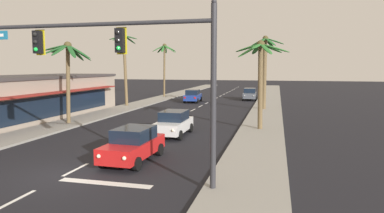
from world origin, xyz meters
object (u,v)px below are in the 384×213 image
(sedan_third_in_queue, at_px, (174,123))
(palm_right_third, at_px, (265,61))
(traffic_signal_mast, at_px, (125,57))
(palm_left_third, at_px, (124,55))
(sedan_lead_at_stop_bar, at_px, (133,144))
(sedan_oncoming_far, at_px, (193,96))
(palm_left_second, at_px, (68,61))
(sedan_parked_nearest_kerb, at_px, (250,94))
(palm_left_farthest, at_px, (164,56))
(palm_right_second, at_px, (260,65))
(storefront_strip_left, at_px, (8,100))

(sedan_third_in_queue, xyz_separation_m, palm_right_third, (5.47, 15.62, 4.45))
(traffic_signal_mast, bearing_deg, palm_left_third, 115.04)
(sedan_lead_at_stop_bar, height_order, sedan_oncoming_far, same)
(traffic_signal_mast, xyz_separation_m, palm_left_second, (-10.61, 12.12, 0.12))
(sedan_oncoming_far, height_order, sedan_parked_nearest_kerb, same)
(traffic_signal_mast, relative_size, palm_right_third, 1.38)
(palm_left_second, xyz_separation_m, palm_left_farthest, (-0.57, 25.98, 1.13))
(sedan_lead_at_stop_bar, bearing_deg, sedan_oncoming_far, 97.97)
(palm_right_third, bearing_deg, palm_left_third, -178.54)
(palm_left_second, relative_size, palm_left_farthest, 0.81)
(sedan_lead_at_stop_bar, relative_size, palm_left_third, 0.52)
(palm_right_third, bearing_deg, palm_left_second, -138.19)
(palm_left_second, distance_m, palm_right_third, 20.10)
(traffic_signal_mast, bearing_deg, palm_right_third, 80.28)
(sedan_parked_nearest_kerb, bearing_deg, palm_left_second, -116.84)
(traffic_signal_mast, height_order, palm_right_third, palm_right_third)
(palm_left_second, relative_size, palm_left_third, 0.78)
(sedan_third_in_queue, distance_m, palm_right_second, 7.58)
(sedan_lead_at_stop_bar, relative_size, sedan_third_in_queue, 1.01)
(sedan_oncoming_far, bearing_deg, sedan_parked_nearest_kerb, 34.95)
(sedan_parked_nearest_kerb, xyz_separation_m, palm_right_second, (2.54, -23.89, 3.98))
(storefront_strip_left, bearing_deg, sedan_parked_nearest_kerb, 54.23)
(sedan_third_in_queue, relative_size, sedan_parked_nearest_kerb, 0.99)
(sedan_third_in_queue, height_order, sedan_parked_nearest_kerb, same)
(traffic_signal_mast, height_order, sedan_lead_at_stop_bar, traffic_signal_mast)
(palm_left_third, height_order, palm_right_third, palm_left_third)
(sedan_parked_nearest_kerb, xyz_separation_m, storefront_strip_left, (-18.16, -25.20, 1.10))
(palm_left_farthest, xyz_separation_m, palm_right_second, (15.69, -25.01, -1.46))
(traffic_signal_mast, relative_size, sedan_oncoming_far, 2.45)
(sedan_parked_nearest_kerb, xyz_separation_m, palm_left_third, (-13.71, -11.88, 5.17))
(palm_right_second, bearing_deg, sedan_lead_at_stop_bar, -119.65)
(traffic_signal_mast, relative_size, palm_left_second, 1.66)
(palm_right_second, distance_m, storefront_strip_left, 20.93)
(traffic_signal_mast, xyz_separation_m, palm_right_second, (4.51, 13.10, -0.22))
(palm_left_farthest, height_order, palm_right_second, palm_left_farthest)
(traffic_signal_mast, bearing_deg, palm_left_farthest, 106.35)
(sedan_parked_nearest_kerb, bearing_deg, sedan_third_in_queue, -96.47)
(sedan_lead_at_stop_bar, xyz_separation_m, palm_left_second, (-9.48, 8.93, 4.31))
(palm_left_third, bearing_deg, sedan_third_in_queue, -55.04)
(palm_left_third, bearing_deg, palm_right_third, 1.46)
(sedan_parked_nearest_kerb, height_order, palm_left_third, palm_left_third)
(palm_left_second, bearing_deg, palm_right_third, 41.81)
(sedan_parked_nearest_kerb, distance_m, palm_right_third, 12.53)
(palm_left_second, xyz_separation_m, palm_right_second, (15.12, 0.98, -0.33))
(traffic_signal_mast, xyz_separation_m, sedan_lead_at_stop_bar, (-1.13, 3.19, -4.20))
(storefront_strip_left, bearing_deg, palm_right_second, 3.62)
(sedan_lead_at_stop_bar, xyz_separation_m, palm_right_third, (5.50, 22.33, 4.45))
(traffic_signal_mast, distance_m, palm_right_second, 13.86)
(traffic_signal_mast, bearing_deg, sedan_oncoming_far, 99.16)
(sedan_parked_nearest_kerb, height_order, palm_left_second, palm_left_second)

